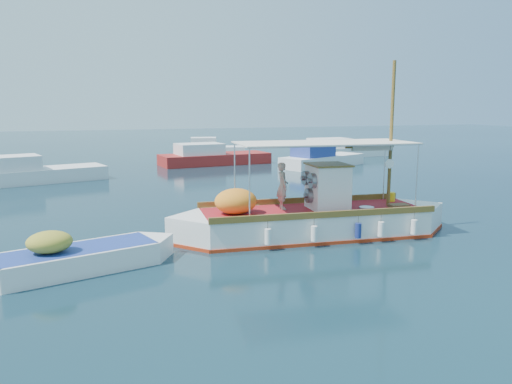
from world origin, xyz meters
name	(u,v)px	position (x,y,z in m)	size (l,w,h in m)	color
ground	(299,240)	(0.00, 0.00, 0.00)	(160.00, 160.00, 0.00)	black
fishing_caique	(312,220)	(0.63, 0.38, 0.53)	(9.87, 3.39, 6.05)	white
dinghy	(76,261)	(-6.89, -0.88, 0.28)	(5.35, 2.59, 1.36)	white
bg_boat_nw	(27,175)	(-9.57, 16.25, 0.49)	(8.37, 4.51, 1.80)	silver
bg_boat_n	(212,158)	(2.58, 21.69, 0.49)	(8.41, 3.71, 1.80)	maroon
bg_boat_ne	(320,160)	(9.62, 17.67, 0.49)	(7.20, 4.68, 1.80)	silver
bg_boat_e	(339,151)	(14.46, 23.73, 0.49)	(8.55, 3.09, 1.80)	silver
bg_boat_far_n	(211,150)	(4.20, 28.25, 0.49)	(5.81, 3.16, 1.80)	silver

